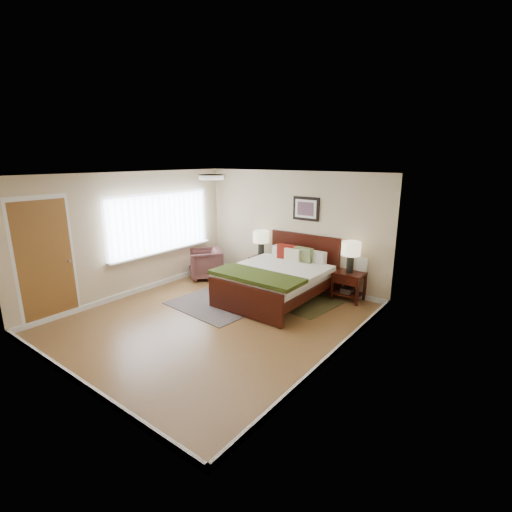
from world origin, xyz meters
name	(u,v)px	position (x,y,z in m)	size (l,w,h in m)	color
floor	(216,319)	(0.00, 0.00, 0.00)	(5.00, 5.00, 0.00)	brown
back_wall	(292,229)	(0.00, 2.50, 1.25)	(4.50, 0.04, 2.50)	#C1AE8C
front_wall	(65,292)	(0.00, -2.50, 1.25)	(4.50, 0.04, 2.50)	#C1AE8C
left_wall	(133,234)	(-2.25, 0.00, 1.25)	(0.04, 5.00, 2.50)	#C1AE8C
right_wall	(337,275)	(2.25, 0.00, 1.25)	(0.04, 5.00, 2.50)	#C1AE8C
ceiling	(211,175)	(0.00, 0.00, 2.50)	(4.50, 5.00, 0.02)	white
window	(162,224)	(-2.20, 0.70, 1.38)	(0.11, 2.72, 1.32)	silver
door	(46,261)	(-2.23, -1.75, 1.07)	(0.06, 1.00, 2.18)	silver
ceil_fixture	(211,177)	(0.00, 0.00, 2.47)	(0.44, 0.44, 0.08)	white
bed	(278,274)	(0.35, 1.44, 0.54)	(1.78, 2.15, 1.16)	#320E07
wall_art	(306,209)	(0.35, 2.47, 1.72)	(0.62, 0.05, 0.50)	black
nightstand_left	(261,262)	(-0.68, 2.25, 0.42)	(0.45, 0.41, 0.54)	#320E07
nightstand_right	(348,283)	(1.49, 2.26, 0.36)	(0.58, 0.43, 0.57)	#320E07
lamp_left	(261,239)	(-0.68, 2.27, 0.97)	(0.37, 0.37, 0.61)	black
lamp_right	(351,251)	(1.49, 2.27, 1.01)	(0.37, 0.37, 0.61)	black
armchair	(205,264)	(-1.80, 1.58, 0.34)	(0.73, 0.75, 0.69)	brown
rug_persian	(234,297)	(-0.41, 1.00, 0.01)	(1.67, 2.36, 0.01)	#0D0B39
rug_navy	(312,305)	(1.06, 1.57, 0.01)	(0.77, 1.16, 0.01)	black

